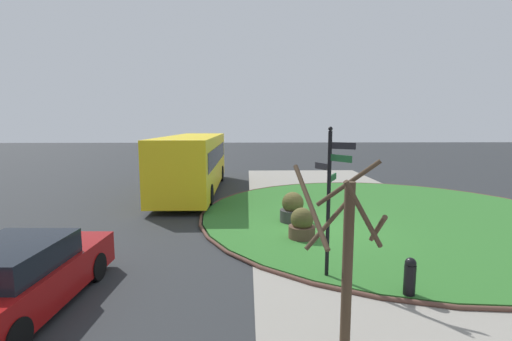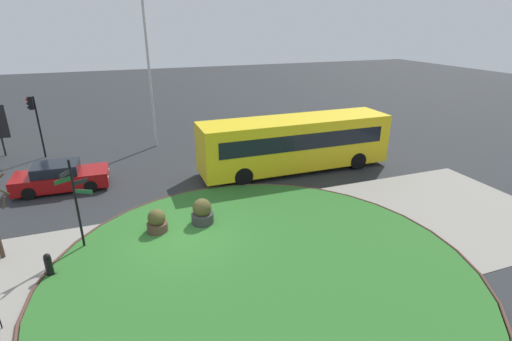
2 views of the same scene
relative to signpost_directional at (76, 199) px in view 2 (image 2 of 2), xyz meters
The scene contains 12 objects.
ground 4.29m from the signpost_directional, ahead, with size 120.00×120.00×0.00m, color #282B2D.
sidewalk_paving 4.87m from the signpost_directional, 32.54° to the right, with size 32.00×8.30×0.02m, color gray.
grass_island 7.21m from the signpost_directional, 32.49° to the right, with size 14.74×14.74×0.10m, color #2D6B28.
grass_kerb_ring 7.21m from the signpost_directional, 32.49° to the right, with size 15.05×15.05×0.11m, color brown.
signpost_directional is the anchor object (origin of this frame).
bollard_foreground 2.42m from the signpost_directional, 124.31° to the right, with size 0.24×0.24×0.90m.
bus_yellow 12.14m from the signpost_directional, 23.31° to the left, with size 11.00×2.69×3.04m.
car_near_lane 6.68m from the signpost_directional, 101.57° to the left, with size 4.58×2.07×1.42m.
traffic_light_near 12.62m from the signpost_directional, 103.55° to the left, with size 0.48×0.32×3.88m.
lamppost_tall 13.26m from the signpost_directional, 71.39° to the left, with size 0.32×0.32×9.64m.
planter_near_signpost 3.21m from the signpost_directional, ahead, with size 0.84×0.84×1.06m.
planter_kerbside 4.91m from the signpost_directional, ahead, with size 0.94×0.94×1.20m.
Camera 2 is at (-1.93, -13.57, 8.14)m, focal length 26.92 mm.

